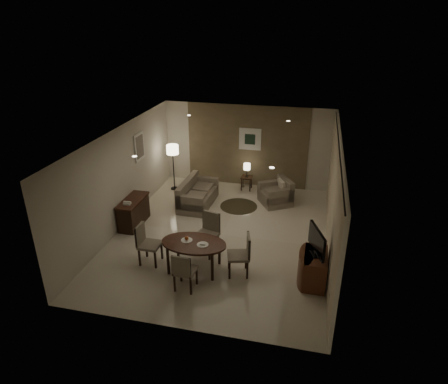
% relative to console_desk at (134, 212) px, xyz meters
% --- Properties ---
extents(room_shell, '(5.50, 7.00, 2.70)m').
position_rel_console_desk_xyz_m(room_shell, '(2.49, 0.40, 0.98)').
color(room_shell, beige).
rests_on(room_shell, ground).
extents(taupe_accent, '(3.96, 0.03, 2.70)m').
position_rel_console_desk_xyz_m(taupe_accent, '(2.49, 3.48, 0.98)').
color(taupe_accent, '#756349').
rests_on(taupe_accent, wall_back).
extents(curtain_wall, '(0.08, 6.70, 2.58)m').
position_rel_console_desk_xyz_m(curtain_wall, '(5.17, 0.00, 0.95)').
color(curtain_wall, beige).
rests_on(curtain_wall, wall_right).
extents(curtain_rod, '(0.03, 6.80, 0.03)m').
position_rel_console_desk_xyz_m(curtain_rod, '(5.17, 0.00, 2.27)').
color(curtain_rod, black).
rests_on(curtain_rod, wall_right).
extents(art_back_frame, '(0.72, 0.03, 0.72)m').
position_rel_console_desk_xyz_m(art_back_frame, '(2.59, 3.46, 1.23)').
color(art_back_frame, silver).
rests_on(art_back_frame, wall_back).
extents(art_back_canvas, '(0.34, 0.01, 0.34)m').
position_rel_console_desk_xyz_m(art_back_canvas, '(2.59, 3.44, 1.23)').
color(art_back_canvas, '#1A2F1E').
rests_on(art_back_canvas, wall_back).
extents(art_left_frame, '(0.03, 0.60, 0.80)m').
position_rel_console_desk_xyz_m(art_left_frame, '(-0.23, 1.20, 1.48)').
color(art_left_frame, silver).
rests_on(art_left_frame, wall_left).
extents(art_left_canvas, '(0.01, 0.46, 0.64)m').
position_rel_console_desk_xyz_m(art_left_canvas, '(-0.21, 1.20, 1.48)').
color(art_left_canvas, gray).
rests_on(art_left_canvas, wall_left).
extents(downlight_nl, '(0.10, 0.10, 0.01)m').
position_rel_console_desk_xyz_m(downlight_nl, '(1.09, -1.80, 2.31)').
color(downlight_nl, white).
rests_on(downlight_nl, ceiling).
extents(downlight_nr, '(0.10, 0.10, 0.01)m').
position_rel_console_desk_xyz_m(downlight_nr, '(3.89, -1.80, 2.31)').
color(downlight_nr, white).
rests_on(downlight_nr, ceiling).
extents(downlight_fl, '(0.10, 0.10, 0.01)m').
position_rel_console_desk_xyz_m(downlight_fl, '(1.09, 1.80, 2.31)').
color(downlight_fl, white).
rests_on(downlight_fl, ceiling).
extents(downlight_fr, '(0.10, 0.10, 0.01)m').
position_rel_console_desk_xyz_m(downlight_fr, '(3.89, 1.80, 2.31)').
color(downlight_fr, white).
rests_on(downlight_fr, ceiling).
extents(console_desk, '(0.48, 1.20, 0.75)m').
position_rel_console_desk_xyz_m(console_desk, '(0.00, 0.00, 0.00)').
color(console_desk, '#432015').
rests_on(console_desk, floor).
extents(telephone, '(0.20, 0.14, 0.09)m').
position_rel_console_desk_xyz_m(telephone, '(0.00, -0.30, 0.43)').
color(telephone, white).
rests_on(telephone, console_desk).
extents(tv_cabinet, '(0.48, 0.90, 0.70)m').
position_rel_console_desk_xyz_m(tv_cabinet, '(4.89, -1.50, -0.03)').
color(tv_cabinet, brown).
rests_on(tv_cabinet, floor).
extents(flat_tv, '(0.36, 0.85, 0.60)m').
position_rel_console_desk_xyz_m(flat_tv, '(4.87, -1.50, 0.65)').
color(flat_tv, black).
rests_on(flat_tv, tv_cabinet).
extents(dining_table, '(1.47, 0.92, 0.69)m').
position_rel_console_desk_xyz_m(dining_table, '(2.23, -1.62, -0.03)').
color(dining_table, '#432015').
rests_on(dining_table, floor).
extents(chair_near, '(0.46, 0.46, 0.90)m').
position_rel_console_desk_xyz_m(chair_near, '(2.25, -2.32, 0.07)').
color(chair_near, gray).
rests_on(chair_near, floor).
extents(chair_far, '(0.61, 0.61, 1.02)m').
position_rel_console_desk_xyz_m(chair_far, '(2.32, -0.94, 0.14)').
color(chair_far, gray).
rests_on(chair_far, floor).
extents(chair_left, '(0.48, 0.48, 0.97)m').
position_rel_console_desk_xyz_m(chair_left, '(1.16, -1.61, 0.11)').
color(chair_left, gray).
rests_on(chair_left, floor).
extents(chair_right, '(0.57, 0.57, 0.97)m').
position_rel_console_desk_xyz_m(chair_right, '(3.23, -1.58, 0.11)').
color(chair_right, gray).
rests_on(chair_right, floor).
extents(plate_a, '(0.26, 0.26, 0.02)m').
position_rel_console_desk_xyz_m(plate_a, '(2.05, -1.57, 0.32)').
color(plate_a, white).
rests_on(plate_a, dining_table).
extents(plate_b, '(0.26, 0.26, 0.02)m').
position_rel_console_desk_xyz_m(plate_b, '(2.45, -1.67, 0.32)').
color(plate_b, white).
rests_on(plate_b, dining_table).
extents(fruit_apple, '(0.09, 0.09, 0.09)m').
position_rel_console_desk_xyz_m(fruit_apple, '(2.05, -1.57, 0.38)').
color(fruit_apple, '#A54212').
rests_on(fruit_apple, plate_a).
extents(napkin, '(0.12, 0.08, 0.03)m').
position_rel_console_desk_xyz_m(napkin, '(2.45, -1.67, 0.35)').
color(napkin, white).
rests_on(napkin, plate_b).
extents(round_rug, '(1.12, 1.12, 0.01)m').
position_rel_console_desk_xyz_m(round_rug, '(2.58, 1.75, -0.37)').
color(round_rug, '#403924').
rests_on(round_rug, floor).
extents(sofa, '(1.68, 0.88, 0.78)m').
position_rel_console_desk_xyz_m(sofa, '(1.35, 1.59, 0.01)').
color(sofa, gray).
rests_on(sofa, floor).
extents(armchair, '(1.16, 1.18, 0.78)m').
position_rel_console_desk_xyz_m(armchair, '(3.62, 2.20, 0.01)').
color(armchair, gray).
rests_on(armchair, floor).
extents(side_table, '(0.36, 0.36, 0.45)m').
position_rel_console_desk_xyz_m(side_table, '(2.58, 3.05, -0.15)').
color(side_table, black).
rests_on(side_table, floor).
extents(table_lamp, '(0.22, 0.22, 0.50)m').
position_rel_console_desk_xyz_m(table_lamp, '(2.58, 3.05, 0.33)').
color(table_lamp, '#FFEAC1').
rests_on(table_lamp, side_table).
extents(floor_lamp, '(0.38, 0.38, 1.51)m').
position_rel_console_desk_xyz_m(floor_lamp, '(0.25, 2.55, 0.38)').
color(floor_lamp, '#FFE5B7').
rests_on(floor_lamp, floor).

